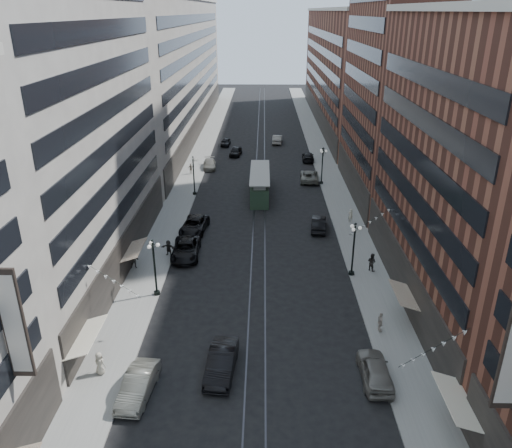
# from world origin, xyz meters

# --- Properties ---
(ground) EXTENTS (220.00, 220.00, 0.00)m
(ground) POSITION_xyz_m (0.00, 60.00, 0.00)
(ground) COLOR black
(ground) RESTS_ON ground
(sidewalk_west) EXTENTS (4.00, 180.00, 0.15)m
(sidewalk_west) POSITION_xyz_m (-11.00, 70.00, 0.07)
(sidewalk_west) COLOR gray
(sidewalk_west) RESTS_ON ground
(sidewalk_east) EXTENTS (4.00, 180.00, 0.15)m
(sidewalk_east) POSITION_xyz_m (11.00, 70.00, 0.07)
(sidewalk_east) COLOR gray
(sidewalk_east) RESTS_ON ground
(rail_west) EXTENTS (0.12, 180.00, 0.02)m
(rail_west) POSITION_xyz_m (-0.70, 70.00, 0.01)
(rail_west) COLOR #2D2D33
(rail_west) RESTS_ON ground
(rail_east) EXTENTS (0.12, 180.00, 0.02)m
(rail_east) POSITION_xyz_m (0.70, 70.00, 0.01)
(rail_east) COLOR #2D2D33
(rail_east) RESTS_ON ground
(building_west_mid) EXTENTS (8.00, 36.00, 28.00)m
(building_west_mid) POSITION_xyz_m (-17.00, 33.00, 14.00)
(building_west_mid) COLOR #ADA79A
(building_west_mid) RESTS_ON ground
(building_west_far) EXTENTS (8.00, 90.00, 26.00)m
(building_west_far) POSITION_xyz_m (-17.00, 96.00, 13.00)
(building_west_far) COLOR #ADA79A
(building_west_far) RESTS_ON ground
(building_east_mid) EXTENTS (8.00, 30.00, 24.00)m
(building_east_mid) POSITION_xyz_m (17.00, 28.00, 12.00)
(building_east_mid) COLOR brown
(building_east_mid) RESTS_ON ground
(building_east_tower) EXTENTS (8.00, 26.00, 42.00)m
(building_east_tower) POSITION_xyz_m (17.00, 56.00, 21.00)
(building_east_tower) COLOR brown
(building_east_tower) RESTS_ON ground
(building_east_far) EXTENTS (8.00, 72.00, 24.00)m
(building_east_far) POSITION_xyz_m (17.00, 105.00, 12.00)
(building_east_far) COLOR brown
(building_east_far) RESTS_ON ground
(lamppost_sw_far) EXTENTS (1.03, 1.14, 5.52)m
(lamppost_sw_far) POSITION_xyz_m (-9.20, 28.00, 3.10)
(lamppost_sw_far) COLOR black
(lamppost_sw_far) RESTS_ON sidewalk_west
(lamppost_sw_mid) EXTENTS (1.03, 1.14, 5.52)m
(lamppost_sw_mid) POSITION_xyz_m (-9.20, 55.00, 3.10)
(lamppost_sw_mid) COLOR black
(lamppost_sw_mid) RESTS_ON sidewalk_west
(lamppost_se_far) EXTENTS (1.03, 1.14, 5.52)m
(lamppost_se_far) POSITION_xyz_m (9.20, 32.00, 3.10)
(lamppost_se_far) COLOR black
(lamppost_se_far) RESTS_ON sidewalk_east
(lamppost_se_mid) EXTENTS (1.03, 1.14, 5.52)m
(lamppost_se_mid) POSITION_xyz_m (9.20, 60.00, 3.10)
(lamppost_se_mid) COLOR black
(lamppost_se_mid) RESTS_ON sidewalk_east
(streetcar) EXTENTS (2.68, 12.13, 3.35)m
(streetcar) POSITION_xyz_m (0.00, 55.35, 1.55)
(streetcar) COLOR #273D2A
(streetcar) RESTS_ON ground
(car_1) EXTENTS (2.21, 5.15, 1.65)m
(car_1) POSITION_xyz_m (-7.91, 15.18, 0.83)
(car_1) COLOR slate
(car_1) RESTS_ON ground
(car_2) EXTENTS (3.03, 6.14, 1.67)m
(car_2) POSITION_xyz_m (-7.66, 35.96, 0.84)
(car_2) COLOR black
(car_2) RESTS_ON ground
(car_4) EXTENTS (2.02, 5.01, 1.71)m
(car_4) POSITION_xyz_m (8.40, 16.92, 0.85)
(car_4) COLOR slate
(car_4) RESTS_ON ground
(car_5) EXTENTS (2.30, 5.49, 1.76)m
(car_5) POSITION_xyz_m (-2.45, 17.56, 0.88)
(car_5) COLOR black
(car_5) RESTS_ON ground
(pedestrian_1) EXTENTS (0.98, 0.77, 1.76)m
(pedestrian_1) POSITION_xyz_m (-11.08, 17.15, 1.03)
(pedestrian_1) COLOR #A39B87
(pedestrian_1) RESTS_ON sidewalk_west
(pedestrian_2) EXTENTS (0.96, 0.65, 1.81)m
(pedestrian_2) POSITION_xyz_m (-12.43, 32.97, 1.06)
(pedestrian_2) COLOR black
(pedestrian_2) RESTS_ON sidewalk_west
(pedestrian_4) EXTENTS (0.50, 1.02, 1.71)m
(pedestrian_4) POSITION_xyz_m (9.95, 22.57, 1.00)
(pedestrian_4) COLOR #B3A494
(pedestrian_4) RESTS_ON sidewalk_east
(car_7) EXTENTS (3.31, 6.14, 1.64)m
(car_7) POSITION_xyz_m (-7.60, 42.39, 0.82)
(car_7) COLOR black
(car_7) RESTS_ON ground
(car_8) EXTENTS (2.43, 5.06, 1.42)m
(car_8) POSITION_xyz_m (-8.40, 68.03, 0.71)
(car_8) COLOR slate
(car_8) RESTS_ON ground
(car_9) EXTENTS (1.90, 4.28, 1.43)m
(car_9) POSITION_xyz_m (-6.80, 83.12, 0.72)
(car_9) COLOR black
(car_9) RESTS_ON ground
(car_10) EXTENTS (2.23, 4.98, 1.59)m
(car_10) POSITION_xyz_m (7.08, 43.15, 0.79)
(car_10) COLOR black
(car_10) RESTS_ON ground
(car_11) EXTENTS (3.02, 5.92, 1.60)m
(car_11) POSITION_xyz_m (7.51, 61.68, 0.80)
(car_11) COLOR slate
(car_11) RESTS_ON ground
(car_12) EXTENTS (2.22, 5.04, 1.44)m
(car_12) POSITION_xyz_m (8.23, 72.90, 0.72)
(car_12) COLOR black
(car_12) RESTS_ON ground
(car_13) EXTENTS (2.38, 4.75, 1.55)m
(car_13) POSITION_xyz_m (-4.50, 76.06, 0.78)
(car_13) COLOR black
(car_13) RESTS_ON ground
(car_14) EXTENTS (2.15, 5.13, 1.65)m
(car_14) POSITION_xyz_m (3.21, 85.14, 0.82)
(car_14) COLOR gray
(car_14) RESTS_ON ground
(pedestrian_5) EXTENTS (1.64, 0.88, 1.70)m
(pedestrian_5) POSITION_xyz_m (-9.50, 35.96, 1.00)
(pedestrian_5) COLOR black
(pedestrian_5) RESTS_ON sidewalk_west
(pedestrian_6) EXTENTS (1.06, 0.67, 1.68)m
(pedestrian_6) POSITION_xyz_m (-10.99, 64.64, 0.99)
(pedestrian_6) COLOR #A89D8B
(pedestrian_6) RESTS_ON sidewalk_west
(pedestrian_7) EXTENTS (0.98, 0.99, 1.85)m
(pedestrian_7) POSITION_xyz_m (11.30, 32.89, 1.08)
(pedestrian_7) COLOR black
(pedestrian_7) RESTS_ON sidewalk_east
(pedestrian_8) EXTENTS (0.65, 0.47, 1.66)m
(pedestrian_8) POSITION_xyz_m (11.19, 45.36, 0.98)
(pedestrian_8) COLOR beige
(pedestrian_8) RESTS_ON sidewalk_east
(pedestrian_9) EXTENTS (1.08, 0.69, 1.55)m
(pedestrian_9) POSITION_xyz_m (11.10, 75.31, 0.93)
(pedestrian_9) COLOR black
(pedestrian_9) RESTS_ON sidewalk_east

